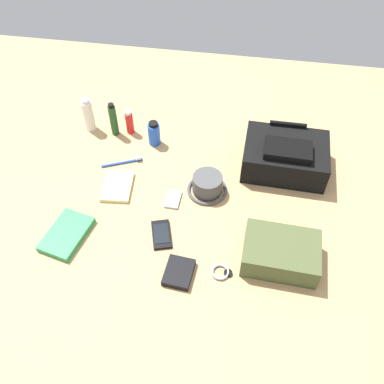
{
  "coord_description": "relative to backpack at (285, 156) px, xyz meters",
  "views": [
    {
      "loc": [
        0.16,
        -1.01,
        1.25
      ],
      "look_at": [
        0.0,
        0.0,
        0.04
      ],
      "focal_mm": 39.63,
      "sensor_mm": 36.0,
      "label": 1
    }
  ],
  "objects": [
    {
      "name": "deodorant_spray",
      "position": [
        -0.54,
        0.06,
        -0.01
      ],
      "size": [
        0.05,
        0.05,
        0.11
      ],
      "color": "blue",
      "rests_on": "ground_plane"
    },
    {
      "name": "toothpaste_tube",
      "position": [
        -0.84,
        0.11,
        0.01
      ],
      "size": [
        0.04,
        0.04,
        0.16
      ],
      "color": "white",
      "rests_on": "ground_plane"
    },
    {
      "name": "toiletry_pouch",
      "position": [
        -0.0,
        -0.44,
        -0.02
      ],
      "size": [
        0.26,
        0.23,
        0.09
      ],
      "color": "#47512D",
      "rests_on": "ground_plane"
    },
    {
      "name": "cell_phone",
      "position": [
        -0.42,
        -0.4,
        -0.06
      ],
      "size": [
        0.1,
        0.13,
        0.01
      ],
      "color": "black",
      "rests_on": "ground_plane"
    },
    {
      "name": "media_player",
      "position": [
        -0.41,
        -0.24,
        -0.06
      ],
      "size": [
        0.06,
        0.09,
        0.01
      ],
      "color": "#B7B7BC",
      "rests_on": "ground_plane"
    },
    {
      "name": "wristwatch",
      "position": [
        -0.19,
        -0.52,
        -0.06
      ],
      "size": [
        0.07,
        0.06,
        0.01
      ],
      "color": "#99999E",
      "rests_on": "ground_plane"
    },
    {
      "name": "backpack",
      "position": [
        0.0,
        0.0,
        0.0
      ],
      "size": [
        0.33,
        0.25,
        0.15
      ],
      "color": "black",
      "rests_on": "ground_plane"
    },
    {
      "name": "paperback_novel",
      "position": [
        -0.75,
        -0.46,
        -0.05
      ],
      "size": [
        0.16,
        0.21,
        0.02
      ],
      "color": "#2D934C",
      "rests_on": "ground_plane"
    },
    {
      "name": "sunscreen_spray",
      "position": [
        -0.66,
        0.11,
        -0.01
      ],
      "size": [
        0.03,
        0.03,
        0.11
      ],
      "color": "red",
      "rests_on": "ground_plane"
    },
    {
      "name": "ground_plane",
      "position": [
        -0.34,
        -0.22,
        -0.08
      ],
      "size": [
        2.64,
        2.02,
        0.02
      ],
      "primitive_type": "cube",
      "color": "tan",
      "rests_on": "ground"
    },
    {
      "name": "toothbrush",
      "position": [
        -0.64,
        -0.08,
        -0.06
      ],
      "size": [
        0.16,
        0.08,
        0.02
      ],
      "color": "blue",
      "rests_on": "ground_plane"
    },
    {
      "name": "bucket_hat",
      "position": [
        -0.29,
        -0.17,
        -0.03
      ],
      "size": [
        0.15,
        0.15,
        0.08
      ],
      "color": "#494949",
      "rests_on": "ground_plane"
    },
    {
      "name": "shampoo_bottle",
      "position": [
        -0.72,
        0.09,
        0.01
      ],
      "size": [
        0.03,
        0.03,
        0.16
      ],
      "color": "#19471E",
      "rests_on": "ground_plane"
    },
    {
      "name": "wallet",
      "position": [
        -0.33,
        -0.55,
        -0.05
      ],
      "size": [
        0.1,
        0.12,
        0.02
      ],
      "primitive_type": "cube",
      "rotation": [
        0.0,
        0.0,
        -0.09
      ],
      "color": "black",
      "rests_on": "ground_plane"
    },
    {
      "name": "notepad",
      "position": [
        -0.63,
        -0.21,
        -0.06
      ],
      "size": [
        0.12,
        0.16,
        0.02
      ],
      "primitive_type": "cube",
      "rotation": [
        0.0,
        0.0,
        0.09
      ],
      "color": "beige",
      "rests_on": "ground_plane"
    }
  ]
}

